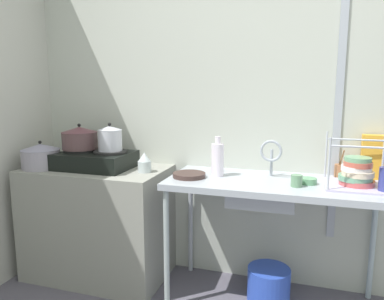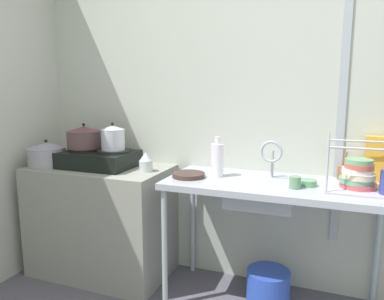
{
  "view_description": "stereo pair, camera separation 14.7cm",
  "coord_description": "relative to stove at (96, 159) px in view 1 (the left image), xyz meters",
  "views": [
    {
      "loc": [
        0.22,
        -0.93,
        1.4
      ],
      "look_at": [
        -0.48,
        1.32,
        1.01
      ],
      "focal_mm": 33.38,
      "sensor_mm": 36.0,
      "label": 1
    },
    {
      "loc": [
        0.36,
        -0.88,
        1.4
      ],
      "look_at": [
        -0.48,
        1.32,
        1.01
      ],
      "focal_mm": 33.38,
      "sensor_mm": 36.0,
      "label": 2
    }
  ],
  "objects": [
    {
      "name": "pot_on_right_burner",
      "position": [
        0.13,
        -0.0,
        0.16
      ],
      "size": [
        0.17,
        0.17,
        0.2
      ],
      "color": "silver",
      "rests_on": "stove"
    },
    {
      "name": "cereal_box",
      "position": [
        1.89,
        0.24,
        0.08
      ],
      "size": [
        0.16,
        0.09,
        0.29
      ],
      "primitive_type": "cube",
      "rotation": [
        0.0,
        0.0,
        -0.06
      ],
      "color": "gold",
      "rests_on": "counter_sink"
    },
    {
      "name": "stove",
      "position": [
        0.0,
        0.0,
        0.0
      ],
      "size": [
        0.53,
        0.39,
        0.14
      ],
      "color": "black",
      "rests_on": "counter_concrete"
    },
    {
      "name": "frying_pan",
      "position": [
        0.74,
        -0.06,
        -0.05
      ],
      "size": [
        0.22,
        0.22,
        0.03
      ],
      "primitive_type": "cylinder",
      "color": "#3D2B27",
      "rests_on": "counter_sink"
    },
    {
      "name": "counter_sink",
      "position": [
        1.29,
        0.0,
        -0.13
      ],
      "size": [
        1.36,
        0.59,
        0.83
      ],
      "color": "#A3ABB5",
      "rests_on": "ground"
    },
    {
      "name": "dish_rack",
      "position": [
        1.76,
        0.0,
        0.01
      ],
      "size": [
        0.35,
        0.33,
        0.31
      ],
      "color": "#B0B5C0",
      "rests_on": "counter_sink"
    },
    {
      "name": "utensil_jar",
      "position": [
        1.69,
        0.24,
        -0.02
      ],
      "size": [
        0.07,
        0.07,
        0.18
      ],
      "color": "#A56A43",
      "rests_on": "counter_sink"
    },
    {
      "name": "cup_by_rack",
      "position": [
        1.43,
        -0.1,
        -0.03
      ],
      "size": [
        0.07,
        0.07,
        0.07
      ],
      "primitive_type": "cylinder",
      "color": "#5F8A66",
      "rests_on": "counter_sink"
    },
    {
      "name": "pot_on_left_burner",
      "position": [
        -0.13,
        -0.0,
        0.16
      ],
      "size": [
        0.26,
        0.26,
        0.19
      ],
      "color": "brown",
      "rests_on": "stove"
    },
    {
      "name": "pot_beside_stove",
      "position": [
        -0.38,
        -0.12,
        0.03
      ],
      "size": [
        0.28,
        0.28,
        0.2
      ],
      "color": "#96909D",
      "rests_on": "counter_concrete"
    },
    {
      "name": "sink_basin",
      "position": [
        1.22,
        -0.03,
        -0.14
      ],
      "size": [
        0.41,
        0.3,
        0.15
      ],
      "primitive_type": "cube",
      "color": "#A3ABB5",
      "rests_on": "counter_sink"
    },
    {
      "name": "faucet",
      "position": [
        1.26,
        0.09,
        0.1
      ],
      "size": [
        0.14,
        0.08,
        0.25
      ],
      "color": "#A3ABB5",
      "rests_on": "counter_sink"
    },
    {
      "name": "bottle_by_sink",
      "position": [
        0.91,
        0.02,
        0.05
      ],
      "size": [
        0.08,
        0.08,
        0.27
      ],
      "color": "white",
      "rests_on": "counter_sink"
    },
    {
      "name": "bucket_on_floor",
      "position": [
        1.28,
        0.02,
        -0.78
      ],
      "size": [
        0.28,
        0.28,
        0.23
      ],
      "primitive_type": "cylinder",
      "color": "blue",
      "rests_on": "ground"
    },
    {
      "name": "counter_concrete",
      "position": [
        -0.0,
        -0.0,
        -0.48
      ],
      "size": [
        1.03,
        0.59,
        0.83
      ],
      "primitive_type": "cube",
      "color": "gray",
      "rests_on": "ground"
    },
    {
      "name": "small_bowl_on_drainboard",
      "position": [
        1.49,
        -0.01,
        -0.05
      ],
      "size": [
        0.1,
        0.1,
        0.04
      ],
      "primitive_type": "cylinder",
      "color": "#5B9568",
      "rests_on": "counter_sink"
    },
    {
      "name": "wall_back",
      "position": [
        1.23,
        0.34,
        0.42
      ],
      "size": [
        4.45,
        0.1,
        2.64
      ],
      "primitive_type": "cube",
      "color": "#B9BEB1",
      "rests_on": "ground"
    },
    {
      "name": "wall_metal_strip",
      "position": [
        1.66,
        0.29,
        0.55
      ],
      "size": [
        0.05,
        0.01,
        2.11
      ],
      "primitive_type": "cube",
      "color": "#A3ABB5"
    },
    {
      "name": "percolator",
      "position": [
        0.4,
        -0.01,
        0.0
      ],
      "size": [
        0.1,
        0.1,
        0.14
      ],
      "color": "silver",
      "rests_on": "counter_concrete"
    }
  ]
}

